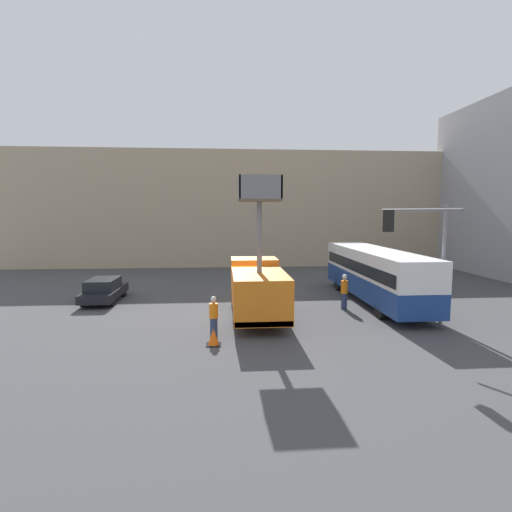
{
  "coord_description": "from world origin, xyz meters",
  "views": [
    {
      "loc": [
        -0.7,
        -20.44,
        5.29
      ],
      "look_at": [
        0.93,
        0.04,
        3.05
      ],
      "focal_mm": 28.0,
      "sensor_mm": 36.0,
      "label": 1
    }
  ],
  "objects_px": {
    "city_bus": "(375,271)",
    "road_worker_directing": "(344,292)",
    "utility_truck": "(257,286)",
    "road_worker_near_truck": "(214,316)",
    "traffic_light_pole": "(425,243)",
    "traffic_cone_near_truck": "(214,337)",
    "parked_car_curbside": "(104,290)"
  },
  "relations": [
    {
      "from": "traffic_light_pole",
      "to": "road_worker_near_truck",
      "type": "height_order",
      "value": "traffic_light_pole"
    },
    {
      "from": "city_bus",
      "to": "road_worker_directing",
      "type": "xyz_separation_m",
      "value": [
        -2.28,
        -1.56,
        -0.87
      ]
    },
    {
      "from": "traffic_light_pole",
      "to": "road_worker_directing",
      "type": "height_order",
      "value": "traffic_light_pole"
    },
    {
      "from": "traffic_light_pole",
      "to": "road_worker_near_truck",
      "type": "xyz_separation_m",
      "value": [
        -9.38,
        -0.27,
        -3.06
      ]
    },
    {
      "from": "city_bus",
      "to": "road_worker_near_truck",
      "type": "distance_m",
      "value": 11.03
    },
    {
      "from": "utility_truck",
      "to": "traffic_light_pole",
      "type": "distance_m",
      "value": 8.03
    },
    {
      "from": "road_worker_near_truck",
      "to": "traffic_cone_near_truck",
      "type": "distance_m",
      "value": 1.31
    },
    {
      "from": "city_bus",
      "to": "traffic_light_pole",
      "type": "relative_size",
      "value": 2.09
    },
    {
      "from": "utility_truck",
      "to": "road_worker_near_truck",
      "type": "xyz_separation_m",
      "value": [
        -2.12,
        -2.77,
        -0.75
      ]
    },
    {
      "from": "road_worker_near_truck",
      "to": "traffic_cone_near_truck",
      "type": "xyz_separation_m",
      "value": [
        0.02,
        -1.19,
        -0.54
      ]
    },
    {
      "from": "parked_car_curbside",
      "to": "road_worker_near_truck",
      "type": "bearing_deg",
      "value": -47.12
    },
    {
      "from": "traffic_light_pole",
      "to": "road_worker_near_truck",
      "type": "distance_m",
      "value": 9.87
    },
    {
      "from": "city_bus",
      "to": "road_worker_directing",
      "type": "distance_m",
      "value": 2.89
    },
    {
      "from": "road_worker_near_truck",
      "to": "parked_car_curbside",
      "type": "relative_size",
      "value": 0.4
    },
    {
      "from": "utility_truck",
      "to": "parked_car_curbside",
      "type": "xyz_separation_m",
      "value": [
        -8.8,
        4.42,
        -0.9
      ]
    },
    {
      "from": "utility_truck",
      "to": "parked_car_curbside",
      "type": "height_order",
      "value": "utility_truck"
    },
    {
      "from": "city_bus",
      "to": "parked_car_curbside",
      "type": "xyz_separation_m",
      "value": [
        -15.99,
        1.36,
        -1.13
      ]
    },
    {
      "from": "traffic_light_pole",
      "to": "road_worker_directing",
      "type": "distance_m",
      "value": 5.5
    },
    {
      "from": "city_bus",
      "to": "road_worker_near_truck",
      "type": "bearing_deg",
      "value": 121.69
    },
    {
      "from": "utility_truck",
      "to": "parked_car_curbside",
      "type": "relative_size",
      "value": 1.58
    },
    {
      "from": "traffic_cone_near_truck",
      "to": "traffic_light_pole",
      "type": "bearing_deg",
      "value": 8.87
    },
    {
      "from": "utility_truck",
      "to": "road_worker_directing",
      "type": "height_order",
      "value": "utility_truck"
    },
    {
      "from": "traffic_light_pole",
      "to": "traffic_cone_near_truck",
      "type": "relative_size",
      "value": 8.38
    },
    {
      "from": "traffic_light_pole",
      "to": "road_worker_near_truck",
      "type": "bearing_deg",
      "value": -178.34
    },
    {
      "from": "utility_truck",
      "to": "traffic_cone_near_truck",
      "type": "bearing_deg",
      "value": -117.88
    },
    {
      "from": "parked_car_curbside",
      "to": "road_worker_directing",
      "type": "bearing_deg",
      "value": -12.0
    },
    {
      "from": "utility_truck",
      "to": "road_worker_near_truck",
      "type": "height_order",
      "value": "utility_truck"
    },
    {
      "from": "road_worker_directing",
      "to": "parked_car_curbside",
      "type": "height_order",
      "value": "road_worker_directing"
    },
    {
      "from": "traffic_light_pole",
      "to": "traffic_cone_near_truck",
      "type": "bearing_deg",
      "value": -171.13
    },
    {
      "from": "road_worker_near_truck",
      "to": "parked_car_curbside",
      "type": "distance_m",
      "value": 9.82
    },
    {
      "from": "road_worker_directing",
      "to": "traffic_cone_near_truck",
      "type": "distance_m",
      "value": 8.92
    },
    {
      "from": "traffic_cone_near_truck",
      "to": "city_bus",
      "type": "bearing_deg",
      "value": 37.12
    }
  ]
}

